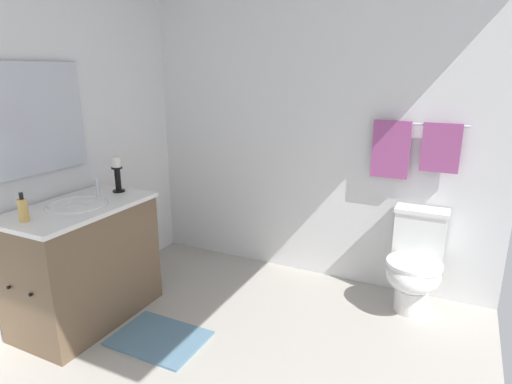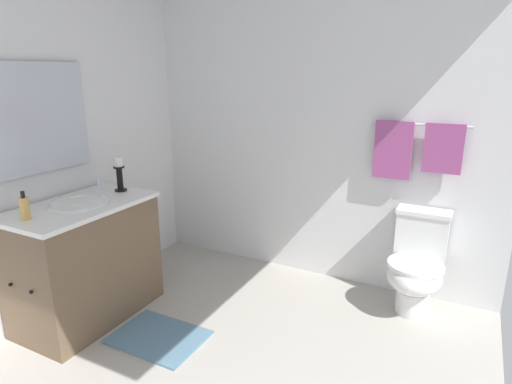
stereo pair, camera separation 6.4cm
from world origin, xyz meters
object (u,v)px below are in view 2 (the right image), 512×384
Objects in this scene: sink_basin at (80,209)px; towel_near_vanity at (393,150)px; soap_bottle at (25,208)px; bath_mat at (159,337)px; mirror at (40,118)px; candle_holder_tall at (119,173)px; towel_center at (443,149)px; toilet at (416,266)px; vanity_cabinet at (86,261)px; towel_bar at (420,125)px.

towel_near_vanity is (1.81, 1.34, 0.35)m from sink_basin.
soap_bottle is 1.19m from bath_mat.
mirror reaches higher than sink_basin.
candle_holder_tall reaches higher than sink_basin.
mirror is 2.08× the size of towel_center.
toilet is (2.07, 0.76, -0.63)m from candle_holder_tall.
soap_bottle is at bearing -94.36° from vanity_cabinet.
toilet is at bearing 28.66° from sink_basin.
towel_near_vanity is 1.22× the size of towel_center.
soap_bottle is (-0.04, -0.75, -0.06)m from candle_holder_tall.
towel_center is at bearing 41.28° from bath_mat.
toilet is at bearing -109.40° from towel_center.
mirror reaches higher than towel_bar.
sink_basin is 2.42m from toilet.
towel_bar is at bearing 34.47° from vanity_cabinet.
mirror is 2.83× the size of candle_holder_tall.
towel_center is 2.36m from bath_mat.
toilet is at bearing 20.07° from candle_holder_tall.
toilet is 1.89m from bath_mat.
bath_mat is at bearing -138.72° from towel_center.
towel_center is at bearing 28.89° from mirror.
soap_bottle is 2.79m from towel_center.
towel_near_vanity is at bearing -174.02° from towel_bar.
soap_bottle is at bearing -150.55° from bath_mat.
candle_holder_tall is at bearing 88.42° from sink_basin.
mirror is 1.07× the size of towel_bar.
vanity_cabinet is 2.66m from towel_center.
vanity_cabinet is at bearing -143.44° from towel_near_vanity.
towel_near_vanity reaches higher than toilet.
towel_center reaches higher than bath_mat.
towel_bar is 0.23m from towel_center.
mirror is (-0.28, -0.00, 0.61)m from sink_basin.
towel_center is at bearing 70.60° from toilet.
vanity_cabinet is 2.38m from toilet.
vanity_cabinet is 2.33× the size of towel_near_vanity.
bath_mat is (-1.53, -1.34, -1.19)m from towel_center.
towel_bar reaches higher than vanity_cabinet.
towel_bar reaches higher than bath_mat.
candle_holder_tall is 0.75m from soap_bottle.
towel_bar is at bearing 26.40° from candle_holder_tall.
sink_basin is 2.28m from towel_near_vanity.
vanity_cabinet is at bearing -90.00° from sink_basin.
towel_near_vanity is (1.81, 1.34, 0.73)m from vanity_cabinet.
mirror is 1.23× the size of bath_mat.
towel_near_vanity is (-0.17, -0.02, -0.20)m from towel_bar.
mirror is 4.09× the size of soap_bottle.
towel_bar is 1.94× the size of towel_center.
towel_center reaches higher than toilet.
soap_bottle reaches higher than toilet.
sink_basin is 0.59× the size of towel_bar.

